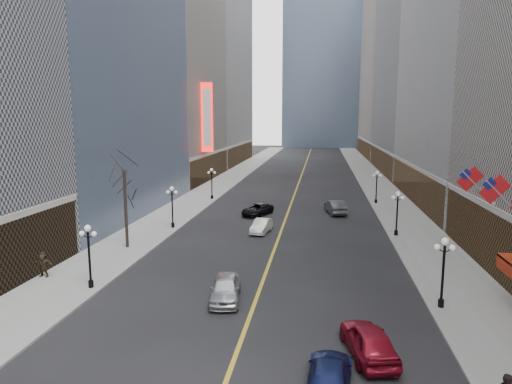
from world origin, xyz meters
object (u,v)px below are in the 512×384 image
(streetlamp_west_3, at_px, (212,180))
(car_sb_near, at_px, (329,375))
(streetlamp_east_1, at_px, (444,265))
(streetlamp_west_2, at_px, (172,203))
(streetlamp_west_1, at_px, (89,250))
(streetlamp_east_2, at_px, (397,209))
(car_nb_far, at_px, (257,210))
(car_nb_mid, at_px, (262,226))
(car_sb_far, at_px, (335,207))
(car_sb_mid, at_px, (368,340))
(car_nb_near, at_px, (225,288))
(streetlamp_east_3, at_px, (377,184))

(streetlamp_west_3, height_order, car_sb_near, streetlamp_west_3)
(streetlamp_east_1, xyz_separation_m, streetlamp_west_2, (-23.60, 18.00, 0.00))
(car_sb_near, bearing_deg, streetlamp_west_1, -26.88)
(streetlamp_east_2, distance_m, car_nb_far, 17.64)
(streetlamp_west_1, bearing_deg, car_nb_mid, 61.10)
(streetlamp_west_1, bearing_deg, car_sb_far, 58.16)
(streetlamp_east_2, height_order, car_sb_mid, streetlamp_east_2)
(car_sb_far, bearing_deg, car_nb_mid, 41.42)
(car_nb_mid, xyz_separation_m, car_nb_far, (-1.64, 8.50, 0.00))
(streetlamp_west_2, relative_size, car_nb_near, 0.94)
(streetlamp_east_1, distance_m, car_sb_mid, 8.57)
(streetlamp_west_2, distance_m, car_nb_mid, 10.05)
(car_nb_mid, distance_m, car_sb_near, 28.32)
(streetlamp_west_1, bearing_deg, streetlamp_east_1, 0.00)
(car_nb_mid, relative_size, car_sb_near, 0.88)
(car_nb_near, bearing_deg, streetlamp_east_2, 45.64)
(streetlamp_west_2, distance_m, car_sb_near, 32.36)
(streetlamp_east_1, distance_m, car_nb_mid, 22.59)
(car_sb_mid, relative_size, car_sb_far, 0.95)
(car_nb_mid, distance_m, car_sb_mid, 25.80)
(streetlamp_east_3, xyz_separation_m, car_sb_near, (-7.13, -45.77, -2.20))
(streetlamp_west_1, relative_size, streetlamp_west_3, 1.00)
(streetlamp_east_1, xyz_separation_m, car_nb_mid, (-13.80, 17.75, -2.19))
(car_nb_mid, distance_m, car_nb_far, 8.66)
(car_nb_mid, distance_m, car_sb_far, 13.43)
(streetlamp_east_3, bearing_deg, car_sb_near, -98.85)
(streetlamp_west_2, bearing_deg, car_nb_far, 45.33)
(streetlamp_west_1, distance_m, car_sb_near, 19.28)
(car_nb_near, xyz_separation_m, car_sb_far, (7.94, 29.11, 0.04))
(streetlamp_east_1, height_order, car_sb_mid, streetlamp_east_1)
(streetlamp_east_2, xyz_separation_m, car_sb_near, (-7.13, -27.77, -2.20))
(streetlamp_west_2, distance_m, car_nb_far, 11.81)
(streetlamp_west_3, xyz_separation_m, car_nb_near, (9.80, -36.53, -2.08))
(streetlamp_east_2, distance_m, car_sb_far, 12.26)
(streetlamp_east_2, xyz_separation_m, car_sb_mid, (-5.13, -24.55, -2.05))
(streetlamp_east_3, relative_size, car_sb_far, 0.87)
(streetlamp_west_3, bearing_deg, car_nb_near, -74.98)
(streetlamp_east_1, distance_m, car_nb_near, 13.97)
(streetlamp_east_1, height_order, car_nb_near, streetlamp_east_1)
(car_sb_near, relative_size, car_sb_mid, 0.98)
(streetlamp_west_2, relative_size, car_sb_mid, 0.91)
(streetlamp_west_3, relative_size, car_sb_near, 0.93)
(streetlamp_west_2, relative_size, car_sb_far, 0.87)
(streetlamp_east_1, bearing_deg, streetlamp_east_3, 90.00)
(streetlamp_east_2, bearing_deg, streetlamp_east_3, 90.00)
(streetlamp_east_2, distance_m, car_sb_near, 28.75)
(car_nb_mid, bearing_deg, streetlamp_east_1, -44.16)
(streetlamp_west_2, bearing_deg, streetlamp_east_2, 0.00)
(streetlamp_west_2, bearing_deg, car_nb_near, -62.13)
(streetlamp_west_2, bearing_deg, streetlamp_east_1, -37.33)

